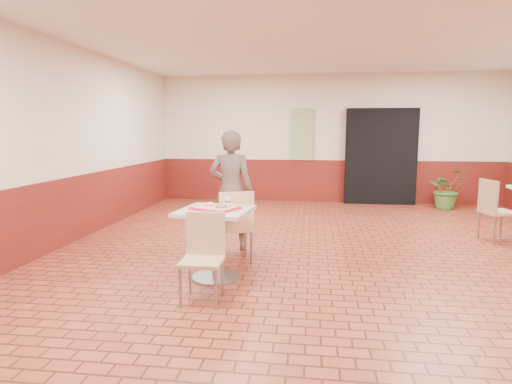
# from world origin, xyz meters

# --- Properties ---
(room_shell) EXTENTS (8.01, 10.01, 3.01)m
(room_shell) POSITION_xyz_m (0.00, 0.00, 1.50)
(room_shell) COLOR brown
(room_shell) RESTS_ON ground
(wainscot_band) EXTENTS (8.00, 10.00, 1.00)m
(wainscot_band) POSITION_xyz_m (0.00, 0.00, 0.50)
(wainscot_band) COLOR #5C1611
(wainscot_band) RESTS_ON ground
(corridor_doorway) EXTENTS (1.60, 0.22, 2.20)m
(corridor_doorway) POSITION_xyz_m (1.20, 4.88, 1.10)
(corridor_doorway) COLOR black
(corridor_doorway) RESTS_ON ground
(promo_poster) EXTENTS (0.50, 0.03, 1.20)m
(promo_poster) POSITION_xyz_m (-0.60, 4.94, 1.60)
(promo_poster) COLOR gray
(promo_poster) RESTS_ON wainscot_band
(main_table) EXTENTS (0.77, 0.77, 0.82)m
(main_table) POSITION_xyz_m (-1.43, -0.62, 0.55)
(main_table) COLOR #BFAE99
(main_table) RESTS_ON ground
(chair_main_front) EXTENTS (0.41, 0.41, 0.88)m
(chair_main_front) POSITION_xyz_m (-1.41, -1.22, 0.49)
(chair_main_front) COLOR tan
(chair_main_front) RESTS_ON ground
(chair_main_back) EXTENTS (0.56, 0.56, 0.95)m
(chair_main_back) POSITION_xyz_m (-1.31, -0.01, 0.53)
(chair_main_back) COLOR #E9C38C
(chair_main_back) RESTS_ON ground
(customer) EXTENTS (0.63, 0.42, 1.71)m
(customer) POSITION_xyz_m (-1.49, 0.65, 0.86)
(customer) COLOR brown
(customer) RESTS_ON ground
(serving_tray) EXTENTS (0.48, 0.37, 0.03)m
(serving_tray) POSITION_xyz_m (-1.43, -0.62, 0.83)
(serving_tray) COLOR red
(serving_tray) RESTS_ON main_table
(ring_donut) EXTENTS (0.11, 0.11, 0.03)m
(ring_donut) POSITION_xyz_m (-1.51, -0.55, 0.86)
(ring_donut) COLOR #F2A058
(ring_donut) RESTS_ON serving_tray
(long_john_donut) EXTENTS (0.14, 0.07, 0.04)m
(long_john_donut) POSITION_xyz_m (-1.34, -0.67, 0.87)
(long_john_donut) COLOR gold
(long_john_donut) RESTS_ON serving_tray
(paper_cup) EXTENTS (0.08, 0.08, 0.10)m
(paper_cup) POSITION_xyz_m (-1.30, -0.54, 0.90)
(paper_cup) COLOR white
(paper_cup) RESTS_ON serving_tray
(chair_second_left) EXTENTS (0.53, 0.53, 0.95)m
(chair_second_left) POSITION_xyz_m (2.43, 1.62, 0.53)
(chair_second_left) COLOR tan
(chair_second_left) RESTS_ON ground
(potted_plant) EXTENTS (0.98, 0.92, 0.87)m
(potted_plant) POSITION_xyz_m (2.55, 4.40, 0.44)
(potted_plant) COLOR #3F732E
(potted_plant) RESTS_ON ground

